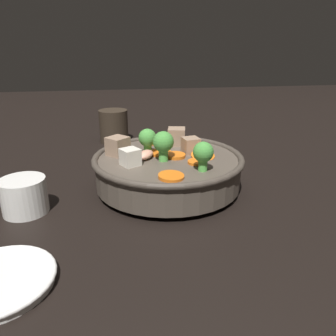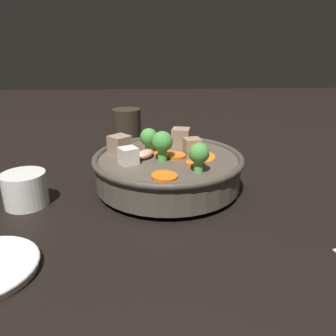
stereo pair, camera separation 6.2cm
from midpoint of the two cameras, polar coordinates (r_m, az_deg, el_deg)
name	(u,v)px [view 1 (the left image)]	position (r m, az deg, el deg)	size (l,w,h in m)	color
ground_plane	(168,188)	(0.64, -2.80, -3.56)	(3.00, 3.00, 0.00)	black
stirfry_bowl	(168,167)	(0.62, -2.91, 0.18)	(0.28, 0.28, 0.12)	#51473D
tea_cup	(24,195)	(0.60, -26.56, -4.37)	(0.07, 0.07, 0.06)	white
dark_mug	(114,126)	(0.95, -11.31, 7.19)	(0.11, 0.08, 0.09)	#33281E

